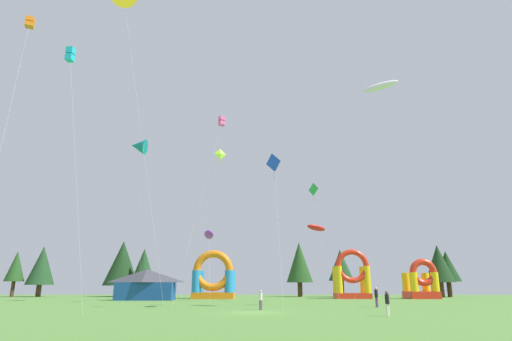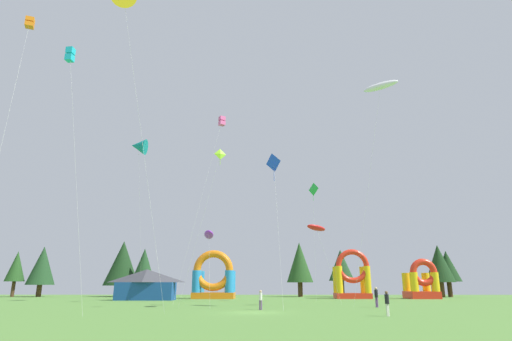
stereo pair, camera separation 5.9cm
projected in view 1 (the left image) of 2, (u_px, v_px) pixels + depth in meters
name	position (u px, v px, depth m)	size (l,w,h in m)	color
ground_plane	(254.00, 313.00, 31.43)	(120.00, 120.00, 0.00)	#548438
kite_green_diamond	(312.00, 190.00, 55.86)	(1.01, 2.77, 14.94)	green
kite_yellow_delta	(124.00, 0.00, 36.07)	(6.10, 2.99, 27.04)	yellow
kite_blue_diamond	(275.00, 164.00, 43.74)	(1.42, 6.90, 14.99)	blue
kite_lime_diamond	(220.00, 156.00, 40.09)	(4.17, 2.06, 14.53)	#8CD826
kite_red_parafoil	(316.00, 228.00, 43.83)	(3.80, 2.65, 8.28)	red
kite_pink_box	(222.00, 122.00, 52.39)	(4.98, 3.07, 22.41)	#EA599E
kite_orange_box	(30.00, 23.00, 37.36)	(2.41, 5.47, 25.13)	orange
kite_cyan_box	(70.00, 55.00, 33.31)	(3.63, 0.63, 20.32)	#19B7CC
kite_teal_delta	(138.00, 146.00, 56.76)	(2.22, 7.34, 21.38)	#0C7F7A
kite_white_parafoil	(380.00, 86.00, 42.62)	(5.44, 4.07, 22.20)	white
kite_purple_parafoil	(209.00, 235.00, 40.36)	(1.58, 4.03, 7.28)	purple
person_near_camera	(387.00, 301.00, 28.02)	(0.39, 0.39, 1.62)	silver
person_far_side	(376.00, 295.00, 39.05)	(0.43, 0.43, 1.82)	#724C8C
person_midfield	(261.00, 298.00, 35.12)	(0.37, 0.37, 1.59)	#724C8C
inflatable_orange_dome	(352.00, 279.00, 64.09)	(5.28, 3.65, 7.33)	red
inflatable_red_slide	(421.00, 284.00, 63.73)	(4.31, 4.78, 5.89)	red
inflatable_blue_arch	(214.00, 281.00, 63.87)	(6.32, 4.95, 7.16)	orange
festival_tent	(146.00, 285.00, 57.58)	(7.79, 3.18, 4.11)	#19478C
tree_row_0	(16.00, 266.00, 74.49)	(3.31, 3.31, 7.88)	#4C331E
tree_row_1	(42.00, 266.00, 75.18)	(4.84, 4.84, 8.79)	#4C331E
tree_row_2	(122.00, 263.00, 76.75)	(6.36, 6.36, 9.88)	#4C331E
tree_row_3	(144.00, 265.00, 74.92)	(4.05, 4.05, 8.38)	#4C331E
tree_row_4	(299.00, 262.00, 75.52)	(4.70, 4.70, 9.53)	#4C331E
tree_row_5	(341.00, 265.00, 73.29)	(4.35, 4.35, 8.06)	#4C331E
tree_row_6	(439.00, 264.00, 72.73)	(4.87, 4.87, 8.81)	#4C331E
tree_row_7	(447.00, 266.00, 73.48)	(4.36, 4.36, 7.83)	#4C331E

